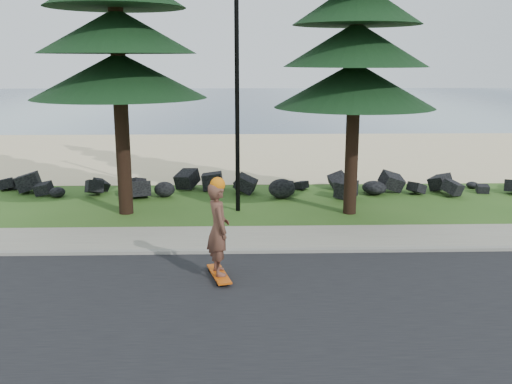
# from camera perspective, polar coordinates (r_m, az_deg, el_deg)

# --- Properties ---
(ground) EXTENTS (160.00, 160.00, 0.00)m
(ground) POSITION_cam_1_polar(r_m,az_deg,el_deg) (15.12, -1.85, -5.02)
(ground) COLOR #2B5219
(ground) RESTS_ON ground
(road) EXTENTS (160.00, 7.00, 0.02)m
(road) POSITION_cam_1_polar(r_m,az_deg,el_deg) (10.93, -1.91, -12.36)
(road) COLOR black
(road) RESTS_ON ground
(kerb) EXTENTS (160.00, 0.20, 0.10)m
(kerb) POSITION_cam_1_polar(r_m,az_deg,el_deg) (14.25, -1.86, -5.96)
(kerb) COLOR gray
(kerb) RESTS_ON ground
(sidewalk) EXTENTS (160.00, 2.00, 0.08)m
(sidewalk) POSITION_cam_1_polar(r_m,az_deg,el_deg) (15.30, -1.84, -4.64)
(sidewalk) COLOR slate
(sidewalk) RESTS_ON ground
(beach_sand) EXTENTS (160.00, 15.00, 0.01)m
(beach_sand) POSITION_cam_1_polar(r_m,az_deg,el_deg) (29.25, -1.77, 3.90)
(beach_sand) COLOR beige
(beach_sand) RESTS_ON ground
(ocean) EXTENTS (160.00, 58.00, 0.01)m
(ocean) POSITION_cam_1_polar(r_m,az_deg,el_deg) (65.53, -1.72, 9.06)
(ocean) COLOR #344863
(ocean) RESTS_ON ground
(seawall_boulders) EXTENTS (60.00, 2.40, 1.10)m
(seawall_boulders) POSITION_cam_1_polar(r_m,az_deg,el_deg) (20.51, -1.80, -0.12)
(seawall_boulders) COLOR black
(seawall_boulders) RESTS_ON ground
(lamp_post) EXTENTS (0.25, 0.14, 8.14)m
(lamp_post) POSITION_cam_1_polar(r_m,az_deg,el_deg) (17.57, -1.92, 11.27)
(lamp_post) COLOR black
(lamp_post) RESTS_ON ground
(skateboarder) EXTENTS (0.66, 1.26, 2.27)m
(skateboarder) POSITION_cam_1_polar(r_m,az_deg,el_deg) (12.33, -3.79, -3.74)
(skateboarder) COLOR #BA490A
(skateboarder) RESTS_ON ground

